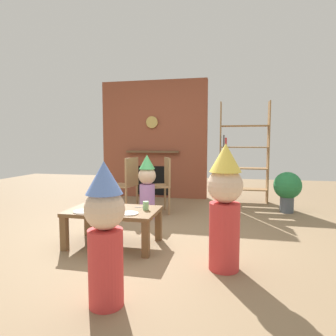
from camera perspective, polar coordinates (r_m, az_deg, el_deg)
name	(u,v)px	position (r m, az deg, el deg)	size (l,w,h in m)	color
ground_plane	(149,237)	(3.67, -3.71, -13.22)	(12.00, 12.00, 0.00)	#846B4C
brick_fireplace_feature	(154,140)	(6.15, -2.72, 5.47)	(2.20, 0.28, 2.40)	brown
bookshelf	(240,157)	(5.76, 13.89, 2.10)	(0.90, 0.28, 1.90)	olive
coffee_table	(114,215)	(3.36, -10.53, -9.00)	(0.99, 0.62, 0.40)	brown
paper_cup_near_left	(111,201)	(3.55, -11.06, -6.39)	(0.06, 0.06, 0.09)	#669EE0
paper_cup_near_right	(107,206)	(3.29, -11.73, -7.27)	(0.07, 0.07, 0.10)	#8CD18C
paper_cup_center	(98,203)	(3.46, -13.43, -6.59)	(0.07, 0.07, 0.11)	#F2CC4C
paper_cup_far_left	(146,206)	(3.27, -4.33, -7.30)	(0.06, 0.06, 0.09)	#8CD18C
paper_plate_front	(129,213)	(3.12, -7.59, -8.73)	(0.20, 0.20, 0.01)	white
paper_plate_rear	(83,211)	(3.30, -16.13, -8.11)	(0.21, 0.21, 0.01)	white
birthday_cake_slice	(116,205)	(3.42, -9.99, -6.99)	(0.10, 0.10, 0.07)	pink
table_fork	(141,207)	(3.40, -5.19, -7.59)	(0.15, 0.02, 0.01)	silver
child_with_cone_hat	(105,230)	(2.12, -12.11, -11.77)	(0.28, 0.28, 1.02)	#D13838
child_in_pink	(225,204)	(2.68, 10.96, -6.83)	(0.32, 0.32, 1.14)	#D13838
child_by_the_chairs	(147,185)	(4.44, -4.07, -3.27)	(0.27, 0.27, 0.96)	#B27FCC
dining_chair_left	(127,181)	(4.83, -7.99, -2.58)	(0.46, 0.46, 0.90)	#9E7A51
dining_chair_middle	(162,182)	(4.77, -1.23, -2.64)	(0.52, 0.52, 0.90)	#9E7A51
potted_plant_tall	(287,188)	(5.17, 22.17, -3.57)	(0.44, 0.44, 0.67)	#4C5660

